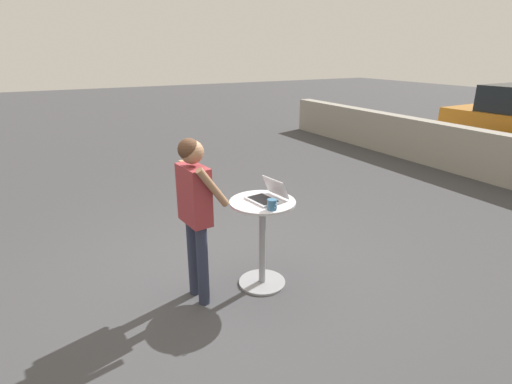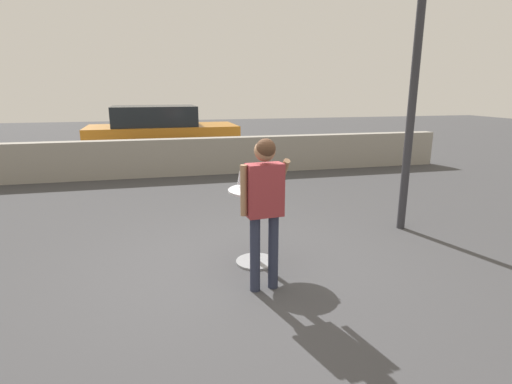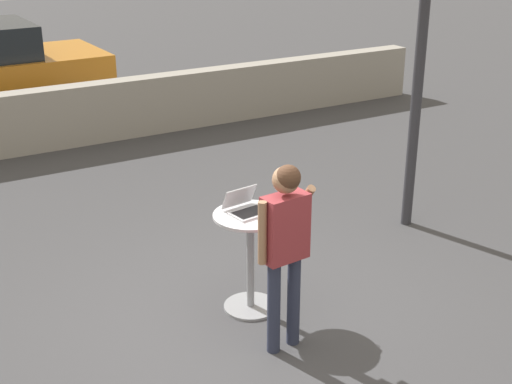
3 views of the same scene
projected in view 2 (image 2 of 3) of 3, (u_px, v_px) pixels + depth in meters
name	position (u px, v px, depth m)	size (l,w,h in m)	color
ground_plane	(235.00, 275.00, 4.69)	(50.00, 50.00, 0.00)	#3D3D3F
pavement_kerb	(192.00, 157.00, 10.13)	(13.75, 0.35, 0.93)	gray
cafe_table	(256.00, 219.00, 4.89)	(0.67, 0.67, 0.95)	gray
laptop	(254.00, 185.00, 4.84)	(0.37, 0.37, 0.21)	#B7BABF
coffee_mug	(276.00, 185.00, 4.81)	(0.13, 0.09, 0.10)	#336084
standing_person	(264.00, 197.00, 4.11)	(0.52, 0.39, 1.65)	#282D42
parked_car_near_street	(161.00, 134.00, 11.76)	(4.32, 2.10, 1.66)	#B76B19
street_lamp	(421.00, 8.00, 5.50)	(0.32, 0.32, 5.08)	#2D2D33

